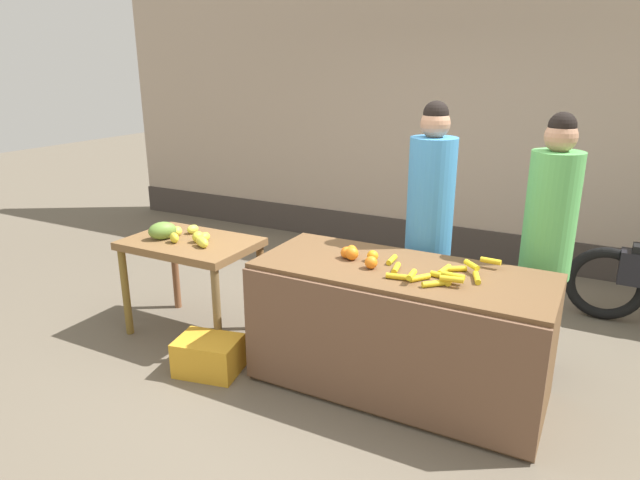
% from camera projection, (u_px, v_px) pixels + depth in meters
% --- Properties ---
extents(ground_plane, '(24.00, 24.00, 0.00)m').
position_uv_depth(ground_plane, '(355.00, 373.00, 3.98)').
color(ground_plane, '#665B4C').
extents(market_wall_back, '(9.37, 0.23, 3.31)m').
position_uv_depth(market_wall_back, '(470.00, 112.00, 5.97)').
color(market_wall_back, tan).
rests_on(market_wall_back, ground).
extents(fruit_stall_counter, '(1.91, 0.82, 0.86)m').
position_uv_depth(fruit_stall_counter, '(399.00, 330.00, 3.70)').
color(fruit_stall_counter, brown).
rests_on(fruit_stall_counter, ground).
extents(side_table_wooden, '(1.02, 0.68, 0.79)m').
position_uv_depth(side_table_wooden, '(191.00, 253.00, 4.41)').
color(side_table_wooden, brown).
rests_on(side_table_wooden, ground).
extents(banana_bunch_pile, '(0.69, 0.56, 0.07)m').
position_uv_depth(banana_bunch_pile, '(439.00, 273.00, 3.43)').
color(banana_bunch_pile, gold).
rests_on(banana_bunch_pile, fruit_stall_counter).
extents(orange_pile, '(0.31, 0.25, 0.09)m').
position_uv_depth(orange_pile, '(358.00, 255.00, 3.71)').
color(orange_pile, orange).
rests_on(orange_pile, fruit_stall_counter).
extents(mango_papaya_pile, '(0.61, 0.42, 0.14)m').
position_uv_depth(mango_papaya_pile, '(175.00, 233.00, 4.38)').
color(mango_papaya_pile, yellow).
rests_on(mango_papaya_pile, side_table_wooden).
extents(vendor_woman_blue_shirt, '(0.34, 0.34, 1.88)m').
position_uv_depth(vendor_woman_blue_shirt, '(429.00, 229.00, 4.11)').
color(vendor_woman_blue_shirt, '#33333D').
rests_on(vendor_woman_blue_shirt, ground).
extents(vendor_woman_green_shirt, '(0.34, 0.34, 1.83)m').
position_uv_depth(vendor_woman_green_shirt, '(547.00, 247.00, 3.80)').
color(vendor_woman_green_shirt, '#33333D').
rests_on(vendor_woman_green_shirt, ground).
extents(produce_crate, '(0.50, 0.40, 0.26)m').
position_uv_depth(produce_crate, '(209.00, 356.00, 3.97)').
color(produce_crate, gold).
rests_on(produce_crate, ground).
extents(produce_sack, '(0.31, 0.37, 0.55)m').
position_uv_depth(produce_sack, '(325.00, 282.00, 4.91)').
color(produce_sack, maroon).
rests_on(produce_sack, ground).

